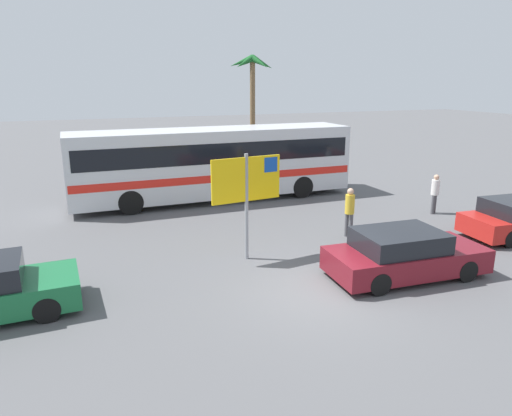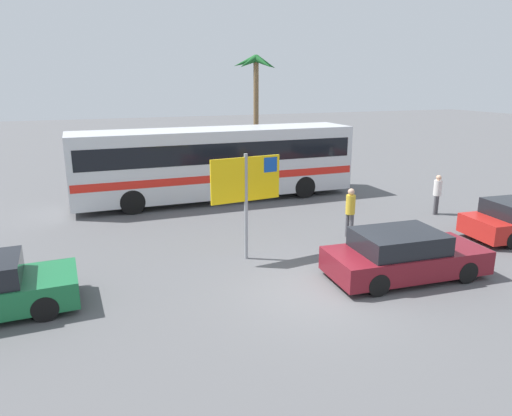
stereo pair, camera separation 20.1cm
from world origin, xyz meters
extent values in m
plane|color=#565659|center=(0.00, 0.00, 0.00)|extent=(120.00, 120.00, 0.00)
cube|color=silver|center=(0.29, 10.27, 1.73)|extent=(12.38, 2.50, 2.90)
cube|color=black|center=(0.29, 10.27, 2.28)|extent=(11.89, 2.53, 0.84)
cube|color=red|center=(0.29, 10.27, 1.22)|extent=(12.26, 2.53, 0.32)
cylinder|color=black|center=(4.13, 11.39, 0.50)|extent=(1.00, 0.28, 1.00)
cylinder|color=black|center=(4.13, 9.14, 0.50)|extent=(1.00, 0.28, 1.00)
cylinder|color=black|center=(-3.55, 11.39, 0.50)|extent=(1.00, 0.28, 1.00)
cylinder|color=black|center=(-3.55, 9.14, 0.50)|extent=(1.00, 0.28, 1.00)
cylinder|color=gray|center=(-0.93, 2.90, 1.60)|extent=(0.11, 0.11, 3.20)
cube|color=yellow|center=(-0.93, 2.90, 2.45)|extent=(2.19, 0.31, 1.30)
cube|color=#1447A8|center=(-0.13, 2.99, 2.82)|extent=(0.45, 0.12, 0.44)
cylinder|color=black|center=(7.45, 2.27, 0.30)|extent=(0.61, 0.21, 0.60)
cube|color=maroon|center=(2.67, 0.06, 0.48)|extent=(4.43, 2.09, 0.64)
cube|color=black|center=(2.41, 0.08, 1.06)|extent=(2.35, 1.82, 0.52)
cylinder|color=black|center=(4.06, 0.82, 0.30)|extent=(0.61, 0.20, 0.60)
cylinder|color=black|center=(3.95, -0.86, 0.30)|extent=(0.61, 0.20, 0.60)
cylinder|color=black|center=(1.39, 0.99, 0.30)|extent=(0.61, 0.20, 0.60)
cylinder|color=black|center=(1.28, -0.69, 0.30)|extent=(0.61, 0.20, 0.60)
cylinder|color=black|center=(-6.48, 2.53, 0.30)|extent=(0.60, 0.18, 0.60)
cylinder|color=black|center=(-6.43, 0.91, 0.30)|extent=(0.60, 0.18, 0.60)
cylinder|color=#4C4C51|center=(3.02, 3.61, 0.42)|extent=(0.13, 0.13, 0.83)
cylinder|color=#4C4C51|center=(3.09, 3.44, 0.42)|extent=(0.13, 0.13, 0.83)
cylinder|color=gold|center=(3.05, 3.53, 1.16)|extent=(0.32, 0.32, 0.66)
sphere|color=tan|center=(3.05, 3.53, 1.60)|extent=(0.23, 0.23, 0.23)
cylinder|color=#4C4C51|center=(7.77, 4.73, 0.39)|extent=(0.13, 0.13, 0.78)
cylinder|color=#4C4C51|center=(7.93, 4.82, 0.39)|extent=(0.13, 0.13, 0.78)
cylinder|color=silver|center=(7.85, 4.78, 1.08)|extent=(0.32, 0.32, 0.62)
sphere|color=tan|center=(7.85, 4.78, 1.50)|extent=(0.21, 0.21, 0.21)
cylinder|color=brown|center=(5.23, 18.23, 3.16)|extent=(0.32, 0.32, 6.31)
cone|color=#195623|center=(5.90, 18.27, 6.22)|extent=(1.53, 0.53, 0.98)
cone|color=#195623|center=(5.51, 18.81, 6.19)|extent=(1.03, 1.54, 1.05)
cone|color=#195623|center=(4.63, 18.56, 6.28)|extent=(1.54, 1.12, 0.88)
cone|color=#195623|center=(4.62, 17.94, 6.24)|extent=(1.56, 1.04, 0.96)
cone|color=#195623|center=(5.45, 17.59, 6.23)|extent=(0.91, 1.57, 0.96)
camera|label=1|loc=(-5.59, -9.60, 5.23)|focal=32.95mm
camera|label=2|loc=(-5.40, -9.67, 5.23)|focal=32.95mm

